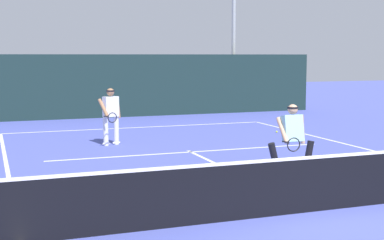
# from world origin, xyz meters

# --- Properties ---
(ground_plane) EXTENTS (80.00, 80.00, 0.00)m
(ground_plane) POSITION_xyz_m (0.00, 0.00, 0.00)
(ground_plane) COLOR #4C57B3
(court_line_baseline_far) EXTENTS (9.61, 0.10, 0.01)m
(court_line_baseline_far) POSITION_xyz_m (0.00, 11.72, 0.00)
(court_line_baseline_far) COLOR white
(court_line_baseline_far) RESTS_ON ground_plane
(court_line_service) EXTENTS (7.83, 0.10, 0.01)m
(court_line_service) POSITION_xyz_m (0.00, 6.18, 0.00)
(court_line_service) COLOR white
(court_line_service) RESTS_ON ground_plane
(court_line_centre) EXTENTS (0.10, 6.40, 0.01)m
(court_line_centre) POSITION_xyz_m (0.00, 3.20, 0.00)
(court_line_centre) COLOR white
(court_line_centre) RESTS_ON ground_plane
(tennis_net) EXTENTS (10.53, 0.09, 1.09)m
(tennis_net) POSITION_xyz_m (0.00, 0.00, 0.50)
(tennis_net) COLOR #1E4723
(tennis_net) RESTS_ON ground_plane
(player_near) EXTENTS (1.09, 0.85, 1.61)m
(player_near) POSITION_xyz_m (0.87, 2.31, 0.88)
(player_near) COLOR black
(player_near) RESTS_ON ground_plane
(player_far) EXTENTS (0.68, 0.90, 1.68)m
(player_far) POSITION_xyz_m (-1.79, 8.12, 0.93)
(player_far) COLOR silver
(player_far) RESTS_ON ground_plane
(tennis_ball) EXTENTS (0.07, 0.07, 0.07)m
(tennis_ball) POSITION_xyz_m (4.06, 8.72, 0.03)
(tennis_ball) COLOR #D1E033
(tennis_ball) RESTS_ON ground_plane
(back_fence_windscreen) EXTENTS (18.55, 0.12, 2.67)m
(back_fence_windscreen) POSITION_xyz_m (0.00, 15.34, 1.34)
(back_fence_windscreen) COLOR #172B2A
(back_fence_windscreen) RESTS_ON ground_plane
(light_pole) EXTENTS (0.55, 0.44, 7.25)m
(light_pole) POSITION_xyz_m (5.83, 16.19, 4.46)
(light_pole) COLOR #9EA39E
(light_pole) RESTS_ON ground_plane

